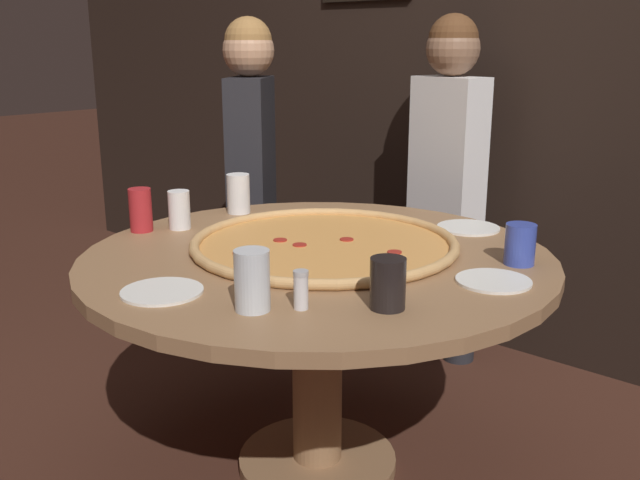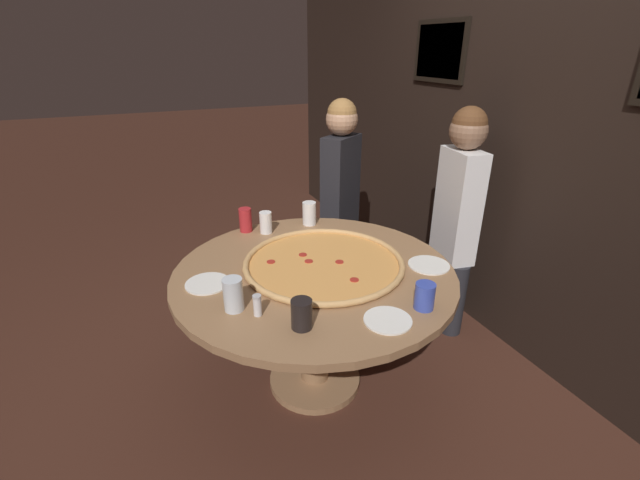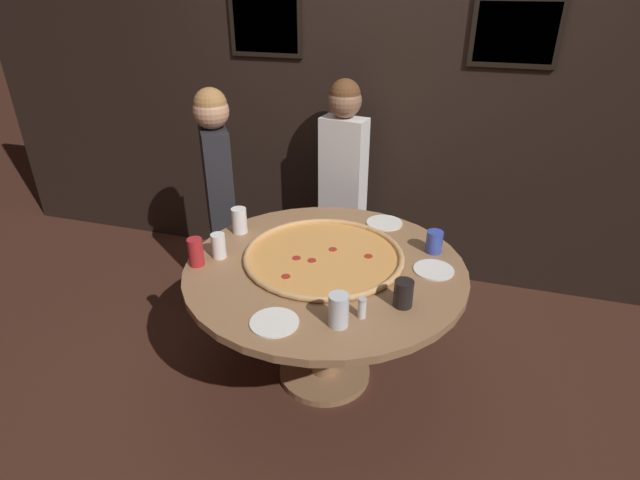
{
  "view_description": "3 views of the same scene",
  "coord_description": "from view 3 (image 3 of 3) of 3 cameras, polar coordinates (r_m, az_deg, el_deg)",
  "views": [
    {
      "loc": [
        1.36,
        -1.58,
        1.37
      ],
      "look_at": [
        -0.01,
        0.03,
        0.77
      ],
      "focal_mm": 40.0,
      "sensor_mm": 36.0,
      "label": 1
    },
    {
      "loc": [
        1.78,
        -0.75,
        1.79
      ],
      "look_at": [
        0.08,
        -0.0,
        0.94
      ],
      "focal_mm": 24.0,
      "sensor_mm": 36.0,
      "label": 2
    },
    {
      "loc": [
        0.61,
        -2.11,
        2.05
      ],
      "look_at": [
        -0.05,
        0.09,
        0.83
      ],
      "focal_mm": 28.0,
      "sensor_mm": 36.0,
      "label": 3
    }
  ],
  "objects": [
    {
      "name": "white_plate_left_side",
      "position": [
        2.57,
        12.85,
        -3.34
      ],
      "size": [
        0.2,
        0.2,
        0.01
      ],
      "primitive_type": "cylinder",
      "color": "white",
      "rests_on": "dining_table"
    },
    {
      "name": "drink_cup_centre_back",
      "position": [
        2.26,
        9.52,
        -6.05
      ],
      "size": [
        0.09,
        0.09,
        0.13
      ],
      "primitive_type": "cylinder",
      "color": "black",
      "rests_on": "dining_table"
    },
    {
      "name": "diner_side_right",
      "position": [
        3.33,
        -11.49,
        5.92
      ],
      "size": [
        0.31,
        0.38,
        1.47
      ],
      "rotation": [
        0.0,
        0.0,
        2.15
      ],
      "color": "#232328",
      "rests_on": "ground_plane"
    },
    {
      "name": "diner_side_left",
      "position": [
        3.49,
        2.66,
        7.59
      ],
      "size": [
        0.38,
        0.22,
        1.48
      ],
      "rotation": [
        0.0,
        0.0,
        2.97
      ],
      "color": "#232328",
      "rests_on": "ground_plane"
    },
    {
      "name": "dining_table",
      "position": [
        2.64,
        0.59,
        -5.59
      ],
      "size": [
        1.44,
        1.44,
        0.74
      ],
      "color": "#936B47",
      "rests_on": "ground_plane"
    },
    {
      "name": "white_plate_far_back",
      "position": [
        3.01,
        7.37,
        1.96
      ],
      "size": [
        0.21,
        0.21,
        0.01
      ],
      "primitive_type": "cylinder",
      "color": "white",
      "rests_on": "dining_table"
    },
    {
      "name": "drink_cup_beside_pizza",
      "position": [
        2.89,
        -9.2,
        2.22
      ],
      "size": [
        0.09,
        0.09,
        0.15
      ],
      "primitive_type": "cylinder",
      "color": "white",
      "rests_on": "dining_table"
    },
    {
      "name": "back_wall",
      "position": [
        3.56,
        6.86,
        15.73
      ],
      "size": [
        6.4,
        0.08,
        2.6
      ],
      "color": "black",
      "rests_on": "ground_plane"
    },
    {
      "name": "ground_plane",
      "position": [
        3.01,
        0.54,
        -15.04
      ],
      "size": [
        24.0,
        24.0,
        0.0
      ],
      "primitive_type": "plane",
      "color": "#422319"
    },
    {
      "name": "drink_cup_far_right",
      "position": [
        2.11,
        2.14,
        -8.03
      ],
      "size": [
        0.09,
        0.09,
        0.15
      ],
      "primitive_type": "cylinder",
      "color": "silver",
      "rests_on": "dining_table"
    },
    {
      "name": "drink_cup_far_left",
      "position": [
        2.65,
        -11.51,
        -0.64
      ],
      "size": [
        0.07,
        0.07,
        0.13
      ],
      "primitive_type": "cylinder",
      "color": "white",
      "rests_on": "dining_table"
    },
    {
      "name": "giant_pizza",
      "position": [
        2.61,
        0.44,
        -1.79
      ],
      "size": [
        0.84,
        0.84,
        0.03
      ],
      "color": "#E0994C",
      "rests_on": "dining_table"
    },
    {
      "name": "drink_cup_front_edge",
      "position": [
        2.72,
        12.93,
        -0.2
      ],
      "size": [
        0.09,
        0.09,
        0.12
      ],
      "primitive_type": "cylinder",
      "color": "#384CB7",
      "rests_on": "dining_table"
    },
    {
      "name": "drink_cup_near_right",
      "position": [
        2.6,
        -14.01,
        -1.35
      ],
      "size": [
        0.08,
        0.08,
        0.15
      ],
      "primitive_type": "cylinder",
      "color": "#B22328",
      "rests_on": "dining_table"
    },
    {
      "name": "white_plate_right_side",
      "position": [
        2.16,
        -5.24,
        -9.35
      ],
      "size": [
        0.21,
        0.21,
        0.01
      ],
      "primitive_type": "cylinder",
      "color": "white",
      "rests_on": "dining_table"
    },
    {
      "name": "condiment_shaker",
      "position": [
        2.17,
        4.84,
        -7.73
      ],
      "size": [
        0.04,
        0.04,
        0.1
      ],
      "color": "silver",
      "rests_on": "dining_table"
    }
  ]
}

